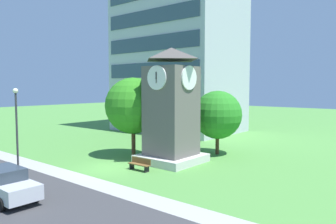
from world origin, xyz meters
TOP-DOWN VIEW (x-y plane):
  - ground_plane at (0.00, 0.00)m, footprint 160.00×160.00m
  - street_asphalt at (0.00, -7.41)m, footprint 120.00×7.20m
  - kerb_strip at (0.00, -3.01)m, footprint 120.00×1.60m
  - office_building at (-8.90, 19.72)m, footprint 15.68×11.02m
  - clock_tower at (2.32, 4.43)m, footprint 4.43×4.43m
  - park_bench at (2.25, 0.97)m, footprint 1.81×0.53m
  - street_lamp at (-4.51, -4.48)m, footprint 0.36×0.36m
  - tree_by_building at (3.57, 9.33)m, footprint 4.23×4.23m
  - tree_near_tower at (-1.49, 4.02)m, footprint 4.76×4.76m
  - parked_car_silver at (1.06, -7.80)m, footprint 4.56×1.96m

SIDE VIEW (x-z plane):
  - ground_plane at x=0.00m, z-range 0.00..0.00m
  - kerb_strip at x=0.00m, z-range 0.00..0.01m
  - street_asphalt at x=0.00m, z-range 0.00..0.01m
  - park_bench at x=2.25m, z-range 0.02..0.90m
  - parked_car_silver at x=1.06m, z-range 0.02..1.71m
  - tree_by_building at x=3.57m, z-range 0.68..6.28m
  - street_lamp at x=-4.51m, z-range 0.70..6.53m
  - clock_tower at x=2.32m, z-range -0.53..8.42m
  - tree_near_tower at x=-1.49m, z-range 0.97..7.68m
  - office_building at x=-8.90m, z-range 0.00..25.60m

